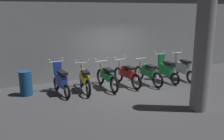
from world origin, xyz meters
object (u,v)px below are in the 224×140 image
at_px(motorbike_slot_1, 85,79).
at_px(support_pillar, 202,57).
at_px(motorbike_slot_3, 127,74).
at_px(motorbike_slot_0, 61,80).
at_px(motorbike_slot_4, 148,73).
at_px(motorbike_slot_5, 165,70).
at_px(motorbike_slot_6, 182,68).
at_px(trash_bin, 26,83).
at_px(motorbike_slot_2, 107,76).

distance_m(motorbike_slot_1, support_pillar, 4.39).
bearing_deg(motorbike_slot_3, support_pillar, -74.07).
distance_m(motorbike_slot_3, support_pillar, 3.55).
bearing_deg(motorbike_slot_0, motorbike_slot_4, -2.71).
relative_size(motorbike_slot_5, motorbike_slot_6, 1.00).
xyz_separation_m(support_pillar, trash_bin, (-4.87, 3.59, -1.24)).
distance_m(motorbike_slot_5, support_pillar, 3.40).
distance_m(support_pillar, trash_bin, 6.18).
xyz_separation_m(motorbike_slot_1, motorbike_slot_5, (3.64, -0.15, 0.04)).
bearing_deg(trash_bin, support_pillar, -36.39).
xyz_separation_m(motorbike_slot_4, trash_bin, (-4.87, 0.53, -0.04)).
xyz_separation_m(motorbike_slot_0, trash_bin, (-1.21, 0.36, -0.07)).
bearing_deg(trash_bin, motorbike_slot_4, -6.27).
xyz_separation_m(motorbike_slot_6, support_pillar, (-1.82, -3.08, 1.17)).
bearing_deg(motorbike_slot_5, trash_bin, 174.83).
relative_size(motorbike_slot_1, support_pillar, 0.57).
bearing_deg(motorbike_slot_0, motorbike_slot_6, -1.54).
distance_m(motorbike_slot_3, motorbike_slot_5, 1.83).
height_order(motorbike_slot_1, motorbike_slot_6, motorbike_slot_6).
height_order(motorbike_slot_1, support_pillar, support_pillar).
bearing_deg(motorbike_slot_1, motorbike_slot_0, 179.48).
distance_m(motorbike_slot_1, motorbike_slot_2, 0.91).
bearing_deg(motorbike_slot_4, motorbike_slot_6, 0.81).
bearing_deg(motorbike_slot_3, motorbike_slot_4, -9.97).
bearing_deg(trash_bin, motorbike_slot_0, -16.59).
height_order(motorbike_slot_6, trash_bin, motorbike_slot_6).
bearing_deg(motorbike_slot_4, motorbike_slot_5, 0.74).
bearing_deg(trash_bin, motorbike_slot_1, -9.84).
height_order(motorbike_slot_2, motorbike_slot_4, motorbike_slot_2).
height_order(motorbike_slot_0, motorbike_slot_3, motorbike_slot_0).
relative_size(motorbike_slot_6, support_pillar, 0.50).
relative_size(motorbike_slot_0, motorbike_slot_3, 0.86).
height_order(support_pillar, trash_bin, support_pillar).
bearing_deg(motorbike_slot_1, motorbike_slot_5, -2.40).
bearing_deg(motorbike_slot_2, motorbike_slot_3, 1.79).
xyz_separation_m(motorbike_slot_5, motorbike_slot_6, (0.92, 0.01, 0.00)).
height_order(motorbike_slot_1, motorbike_slot_5, motorbike_slot_5).
relative_size(motorbike_slot_2, trash_bin, 2.15).
bearing_deg(motorbike_slot_5, motorbike_slot_0, 177.98).
height_order(motorbike_slot_4, trash_bin, motorbike_slot_4).
relative_size(motorbike_slot_1, motorbike_slot_2, 1.00).
relative_size(motorbike_slot_0, motorbike_slot_4, 0.86).
distance_m(motorbike_slot_3, trash_bin, 3.97).
height_order(motorbike_slot_5, motorbike_slot_6, same).
height_order(motorbike_slot_3, support_pillar, support_pillar).
bearing_deg(motorbike_slot_3, motorbike_slot_6, -2.81).
bearing_deg(motorbike_slot_2, motorbike_slot_6, -1.67).
distance_m(motorbike_slot_3, motorbike_slot_4, 0.93).
bearing_deg(motorbike_slot_0, motorbike_slot_3, -0.26).
relative_size(motorbike_slot_2, motorbike_slot_4, 1.00).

